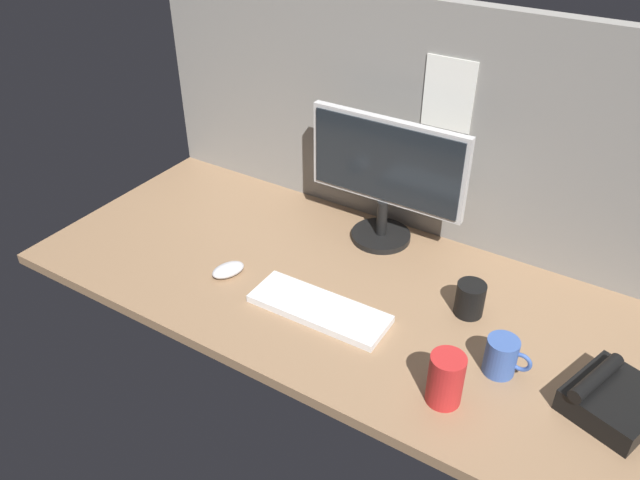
# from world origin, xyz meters

# --- Properties ---
(ground_plane) EXTENTS (1.80, 0.80, 0.03)m
(ground_plane) POSITION_xyz_m (0.00, 0.00, -0.01)
(ground_plane) COLOR #8C6B4C
(cubicle_wall_back) EXTENTS (1.80, 0.06, 0.68)m
(cubicle_wall_back) POSITION_xyz_m (0.00, 0.37, 0.34)
(cubicle_wall_back) COLOR gray
(cubicle_wall_back) RESTS_ON ground_plane
(monitor) EXTENTS (0.48, 0.18, 0.39)m
(monitor) POSITION_xyz_m (-0.04, 0.25, 0.22)
(monitor) COLOR black
(monitor) RESTS_ON ground_plane
(keyboard) EXTENTS (0.37, 0.14, 0.02)m
(keyboard) POSITION_xyz_m (-0.01, -0.14, 0.01)
(keyboard) COLOR silver
(keyboard) RESTS_ON ground_plane
(mouse) EXTENTS (0.09, 0.11, 0.03)m
(mouse) POSITION_xyz_m (-0.31, -0.15, 0.02)
(mouse) COLOR silver
(mouse) RESTS_ON ground_plane
(mug_black_travel) EXTENTS (0.07, 0.07, 0.09)m
(mug_black_travel) POSITION_xyz_m (0.32, 0.06, 0.05)
(mug_black_travel) COLOR black
(mug_black_travel) RESTS_ON ground_plane
(mug_ceramic_blue) EXTENTS (0.11, 0.07, 0.09)m
(mug_ceramic_blue) POSITION_xyz_m (0.45, -0.10, 0.05)
(mug_ceramic_blue) COLOR #38569E
(mug_ceramic_blue) RESTS_ON ground_plane
(mug_red_plastic) EXTENTS (0.08, 0.08, 0.13)m
(mug_red_plastic) POSITION_xyz_m (0.37, -0.25, 0.06)
(mug_red_plastic) COLOR red
(mug_red_plastic) RESTS_ON ground_plane
(desk_phone) EXTENTS (0.22, 0.23, 0.09)m
(desk_phone) POSITION_xyz_m (0.69, -0.08, 0.03)
(desk_phone) COLOR black
(desk_phone) RESTS_ON ground_plane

